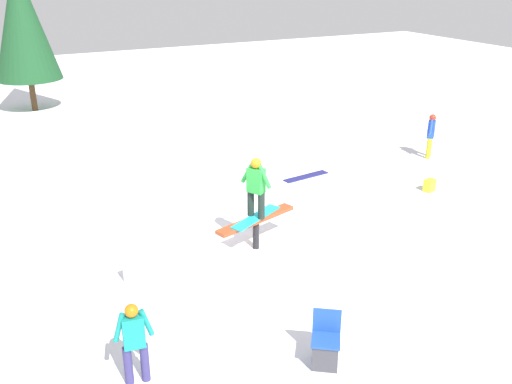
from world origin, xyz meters
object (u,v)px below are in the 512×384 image
at_px(rail_feature, 256,223).
at_px(folding_chair, 326,340).
at_px(loose_snowboard_navy, 306,176).
at_px(bystander_teal, 134,339).
at_px(bystander_blue, 431,133).
at_px(loose_snowboard_white, 77,232).
at_px(backpack_on_snow, 430,185).
at_px(pine_tree_near, 22,21).
at_px(main_rider_on_rail, 256,189).

relative_size(rail_feature, folding_chair, 2.34).
height_order(loose_snowboard_navy, folding_chair, folding_chair).
bearing_deg(bystander_teal, bystander_blue, 36.72).
bearing_deg(loose_snowboard_white, backpack_on_snow, 19.63).
relative_size(loose_snowboard_navy, folding_chair, 1.69).
relative_size(bystander_teal, folding_chair, 1.54).
bearing_deg(bystander_blue, folding_chair, 178.62).
height_order(rail_feature, folding_chair, folding_chair).
bearing_deg(rail_feature, bystander_teal, -156.44).
distance_m(loose_snowboard_navy, folding_chair, 8.24).
distance_m(bystander_blue, backpack_on_snow, 3.03).
xyz_separation_m(loose_snowboard_white, pine_tree_near, (0.69, 12.58, 3.59)).
height_order(folding_chair, pine_tree_near, pine_tree_near).
xyz_separation_m(main_rider_on_rail, bystander_blue, (7.70, 2.99, -0.61)).
height_order(bystander_blue, pine_tree_near, pine_tree_near).
bearing_deg(bystander_blue, bystander_teal, 167.61).
height_order(loose_snowboard_navy, pine_tree_near, pine_tree_near).
xyz_separation_m(main_rider_on_rail, backpack_on_snow, (5.71, 0.80, -1.23)).
distance_m(rail_feature, loose_snowboard_navy, 4.67).
height_order(loose_snowboard_white, loose_snowboard_navy, same).
bearing_deg(loose_snowboard_white, bystander_blue, 32.91).
bearing_deg(backpack_on_snow, loose_snowboard_white, 154.45).
relative_size(main_rider_on_rail, backpack_on_snow, 4.18).
relative_size(main_rider_on_rail, bystander_teal, 1.05).
distance_m(loose_snowboard_white, backpack_on_snow, 9.22).
bearing_deg(loose_snowboard_navy, rail_feature, 37.47).
xyz_separation_m(bystander_teal, backpack_on_snow, (9.22, 3.78, -0.59)).
xyz_separation_m(rail_feature, bystander_teal, (-3.51, -2.98, 0.15)).
relative_size(rail_feature, pine_tree_near, 0.35).
distance_m(main_rider_on_rail, loose_snowboard_white, 4.43).
xyz_separation_m(rail_feature, backpack_on_snow, (5.71, 0.80, -0.44)).
height_order(rail_feature, backpack_on_snow, rail_feature).
xyz_separation_m(bystander_teal, pine_tree_near, (0.85, 18.12, 2.84)).
bearing_deg(rail_feature, main_rider_on_rail, 0.00).
xyz_separation_m(folding_chair, backpack_on_snow, (6.48, 4.68, -0.24)).
xyz_separation_m(rail_feature, bystander_blue, (7.70, 2.99, 0.18)).
relative_size(bystander_teal, pine_tree_near, 0.23).
distance_m(loose_snowboard_navy, pine_tree_near, 13.76).
distance_m(main_rider_on_rail, loose_snowboard_navy, 4.84).
xyz_separation_m(rail_feature, loose_snowboard_navy, (3.30, 3.26, -0.60)).
bearing_deg(main_rider_on_rail, bystander_teal, -167.79).
bearing_deg(rail_feature, backpack_on_snow, -8.87).
xyz_separation_m(bystander_teal, loose_snowboard_navy, (6.81, 6.24, -0.75)).
xyz_separation_m(bystander_blue, loose_snowboard_white, (-11.05, -0.44, -0.77)).
height_order(main_rider_on_rail, folding_chair, main_rider_on_rail).
height_order(bystander_teal, bystander_blue, bystander_blue).
distance_m(main_rider_on_rail, pine_tree_near, 15.52).
xyz_separation_m(loose_snowboard_navy, pine_tree_near, (-5.95, 11.87, 3.59)).
relative_size(bystander_teal, loose_snowboard_white, 0.91).
bearing_deg(bystander_blue, pine_tree_near, 90.02).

